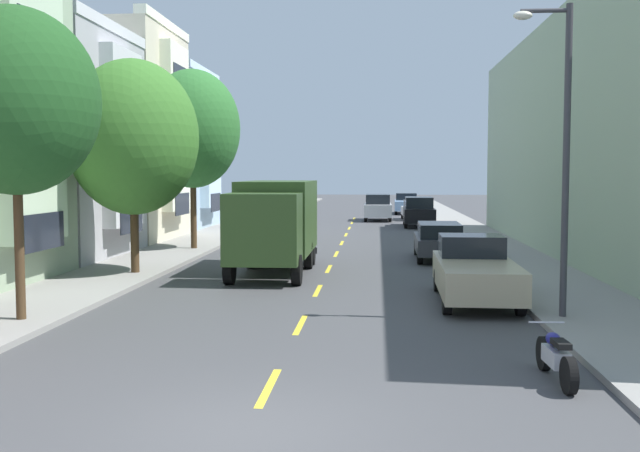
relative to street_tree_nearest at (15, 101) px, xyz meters
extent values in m
plane|color=#424244|center=(6.40, 23.50, -5.10)|extent=(160.00, 160.00, 0.00)
cube|color=gray|center=(-0.70, 21.50, -5.03)|extent=(3.20, 120.00, 0.14)
cube|color=gray|center=(13.50, 21.50, -5.03)|extent=(3.20, 120.00, 0.14)
cube|color=yellow|center=(6.40, -4.50, -5.10)|extent=(0.14, 2.20, 0.01)
cube|color=yellow|center=(6.40, 0.50, -5.10)|extent=(0.14, 2.20, 0.01)
cube|color=yellow|center=(6.40, 5.50, -5.10)|extent=(0.14, 2.20, 0.01)
cube|color=yellow|center=(6.40, 10.50, -5.10)|extent=(0.14, 2.20, 0.01)
cube|color=yellow|center=(6.40, 15.50, -5.10)|extent=(0.14, 2.20, 0.01)
cube|color=yellow|center=(6.40, 20.50, -5.10)|extent=(0.14, 2.20, 0.01)
cube|color=yellow|center=(6.40, 25.50, -5.10)|extent=(0.14, 2.20, 0.01)
cube|color=yellow|center=(6.40, 30.50, -5.10)|extent=(0.14, 2.20, 0.01)
cube|color=yellow|center=(6.40, 35.50, -5.10)|extent=(0.14, 2.20, 0.01)
cube|color=yellow|center=(6.40, 40.50, -5.10)|extent=(0.14, 2.20, 0.01)
cube|color=beige|center=(-2.02, 5.05, 0.15)|extent=(0.55, 3.44, 7.59)
cube|color=#1E232D|center=(-1.73, 5.05, -3.35)|extent=(0.04, 2.62, 1.10)
cube|color=#1E232D|center=(-1.73, 5.05, -0.43)|extent=(0.04, 2.62, 1.10)
cube|color=#1E232D|center=(-1.73, 5.05, 2.49)|extent=(0.04, 2.62, 1.10)
cube|color=silver|center=(-2.55, 12.90, 4.15)|extent=(0.60, 7.65, 0.44)
cube|color=silver|center=(-2.02, 12.90, -0.23)|extent=(0.55, 3.44, 7.04)
cube|color=#1E232D|center=(-1.73, 12.90, -3.48)|extent=(0.04, 2.62, 1.10)
cube|color=#1E232D|center=(-1.73, 12.90, -0.77)|extent=(0.04, 2.62, 1.10)
cube|color=#1E232D|center=(-1.73, 12.90, 1.94)|extent=(0.04, 2.62, 1.10)
cube|color=beige|center=(-7.55, 20.75, 0.23)|extent=(10.49, 7.65, 10.65)
cube|color=white|center=(-2.55, 20.75, 5.77)|extent=(0.60, 7.65, 0.44)
cube|color=white|center=(-2.02, 20.75, 0.65)|extent=(0.55, 3.44, 8.31)
cube|color=#1E232D|center=(-1.73, 20.75, -3.18)|extent=(0.04, 2.62, 1.10)
cube|color=#1E232D|center=(-1.73, 20.75, 0.01)|extent=(0.04, 2.62, 1.10)
cube|color=#1E232D|center=(-1.73, 20.75, 3.21)|extent=(0.04, 2.62, 1.10)
cube|color=#9EB7CC|center=(-7.67, 28.60, -0.40)|extent=(10.75, 7.65, 9.40)
cube|color=#CAE7FE|center=(-2.55, 28.60, 4.52)|extent=(0.60, 7.65, 0.44)
cube|color=#CAE7FE|center=(-2.02, 28.60, -0.03)|extent=(0.55, 3.44, 7.33)
cube|color=#1E232D|center=(-1.73, 28.60, -3.41)|extent=(0.04, 2.62, 1.10)
cube|color=#1E232D|center=(-1.73, 28.60, -0.59)|extent=(0.04, 2.62, 1.10)
cube|color=#1E232D|center=(-1.73, 28.60, 2.23)|extent=(0.04, 2.62, 1.10)
cylinder|color=#47331E|center=(0.00, 0.00, -3.27)|extent=(0.22, 0.22, 3.38)
ellipsoid|color=#1E4C1E|center=(0.00, 0.00, 0.01)|extent=(3.78, 3.78, 4.24)
cylinder|color=#47331E|center=(0.00, 8.07, -3.66)|extent=(0.28, 0.28, 2.60)
ellipsoid|color=#387028|center=(0.00, 8.07, -0.42)|extent=(4.38, 4.38, 5.19)
cylinder|color=#47331E|center=(0.00, 16.15, -3.29)|extent=(0.27, 0.27, 3.34)
ellipsoid|color=#2D6B2D|center=(0.00, 16.15, 0.34)|extent=(4.20, 4.20, 5.23)
cylinder|color=#38383D|center=(12.50, 1.30, -1.36)|extent=(0.16, 0.16, 7.20)
cylinder|color=#38383D|center=(11.95, 1.30, 2.09)|extent=(1.10, 0.10, 0.10)
ellipsoid|color=silver|center=(11.45, 1.30, 1.99)|extent=(0.44, 0.28, 0.20)
cube|color=#2D471E|center=(4.60, 10.25, -3.17)|extent=(2.42, 5.18, 2.54)
cube|color=#2D471E|center=(4.61, 6.52, -3.34)|extent=(2.31, 1.91, 2.20)
cube|color=black|center=(4.61, 5.62, -2.86)|extent=(2.02, 0.09, 0.97)
cube|color=black|center=(4.59, 12.75, -4.67)|extent=(2.40, 0.17, 0.24)
cylinder|color=black|center=(3.55, 6.46, -4.62)|extent=(0.28, 0.96, 0.96)
cylinder|color=black|center=(5.67, 6.47, -4.62)|extent=(0.28, 0.96, 0.96)
cylinder|color=black|center=(3.53, 11.63, -4.62)|extent=(0.28, 0.96, 0.96)
cylinder|color=black|center=(5.65, 11.64, -4.62)|extent=(0.28, 0.96, 0.96)
cylinder|color=black|center=(3.54, 10.53, -4.62)|extent=(0.28, 0.96, 0.96)
cylinder|color=black|center=(5.66, 10.54, -4.62)|extent=(0.28, 0.96, 0.96)
cube|color=black|center=(10.85, 32.17, -4.32)|extent=(2.02, 4.83, 0.90)
cube|color=black|center=(10.85, 32.17, -3.52)|extent=(1.76, 2.81, 0.70)
cylinder|color=black|center=(11.74, 33.79, -4.77)|extent=(0.23, 0.66, 0.66)
cylinder|color=black|center=(10.01, 33.81, -4.77)|extent=(0.23, 0.66, 0.66)
cylinder|color=black|center=(11.69, 30.52, -4.77)|extent=(0.23, 0.66, 0.66)
cylinder|color=black|center=(9.96, 30.55, -4.77)|extent=(0.23, 0.66, 0.66)
cube|color=#7A9EC6|center=(10.65, 47.57, -4.37)|extent=(2.10, 5.34, 0.80)
cube|color=black|center=(10.68, 48.73, -3.67)|extent=(1.79, 1.62, 0.60)
cylinder|color=black|center=(11.58, 49.35, -4.77)|extent=(0.23, 0.66, 0.66)
cylinder|color=black|center=(9.80, 49.38, -4.77)|extent=(0.23, 0.66, 0.66)
cylinder|color=black|center=(11.51, 45.75, -4.77)|extent=(0.23, 0.66, 0.66)
cylinder|color=black|center=(9.73, 45.78, -4.77)|extent=(0.23, 0.66, 0.66)
cube|color=tan|center=(10.81, 3.82, -4.37)|extent=(2.10, 5.34, 0.80)
cube|color=black|center=(10.83, 4.98, -3.67)|extent=(1.79, 1.62, 0.60)
cylinder|color=black|center=(11.73, 5.60, -4.77)|extent=(0.23, 0.66, 0.66)
cylinder|color=black|center=(9.95, 5.64, -4.77)|extent=(0.23, 0.66, 0.66)
cylinder|color=black|center=(11.66, 2.00, -4.77)|extent=(0.23, 0.66, 0.66)
cylinder|color=black|center=(9.88, 2.03, -4.77)|extent=(0.23, 0.66, 0.66)
cube|color=#333338|center=(10.62, 13.78, -4.46)|extent=(1.89, 4.73, 0.62)
cube|color=black|center=(10.62, 13.41, -3.88)|extent=(1.64, 2.84, 0.55)
cylinder|color=black|center=(11.45, 15.37, -4.77)|extent=(0.23, 0.66, 0.66)
cylinder|color=black|center=(9.85, 15.39, -4.77)|extent=(0.23, 0.66, 0.66)
cylinder|color=black|center=(11.40, 12.17, -4.77)|extent=(0.23, 0.66, 0.66)
cylinder|color=black|center=(9.80, 12.20, -4.77)|extent=(0.23, 0.66, 0.66)
cube|color=silver|center=(10.90, 39.30, -4.46)|extent=(1.85, 4.05, 0.62)
cube|color=black|center=(10.91, 38.82, -3.88)|extent=(1.58, 1.72, 0.55)
cylinder|color=black|center=(11.62, 40.68, -4.77)|extent=(0.24, 0.67, 0.66)
cylinder|color=black|center=(10.10, 40.64, -4.77)|extent=(0.24, 0.67, 0.66)
cylinder|color=black|center=(11.69, 37.96, -4.77)|extent=(0.24, 0.67, 0.66)
cylinder|color=black|center=(10.18, 37.92, -4.77)|extent=(0.24, 0.67, 0.66)
cube|color=#B2B5BA|center=(8.20, 38.20, -4.32)|extent=(1.95, 4.80, 0.90)
cube|color=black|center=(8.20, 38.20, -3.52)|extent=(1.72, 2.78, 0.70)
cylinder|color=black|center=(9.07, 39.84, -4.77)|extent=(0.22, 0.66, 0.66)
cylinder|color=black|center=(7.34, 39.84, -4.77)|extent=(0.22, 0.66, 0.66)
cylinder|color=black|center=(9.07, 36.57, -4.77)|extent=(0.22, 0.66, 0.66)
cylinder|color=black|center=(7.34, 36.57, -4.77)|extent=(0.22, 0.66, 0.66)
cylinder|color=black|center=(11.11, -3.06, -4.80)|extent=(0.17, 0.61, 0.60)
cylinder|color=black|center=(11.19, -4.50, -4.80)|extent=(0.17, 0.61, 0.60)
cube|color=silver|center=(11.15, -3.78, -4.68)|extent=(0.32, 0.82, 0.28)
ellipsoid|color=navy|center=(11.14, -3.61, -4.42)|extent=(0.24, 0.48, 0.22)
cube|color=black|center=(11.16, -4.04, -4.40)|extent=(0.25, 0.53, 0.10)
cylinder|color=silver|center=(11.12, -3.17, -4.22)|extent=(0.62, 0.06, 0.03)
camera|label=1|loc=(8.15, -16.27, -1.61)|focal=41.66mm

